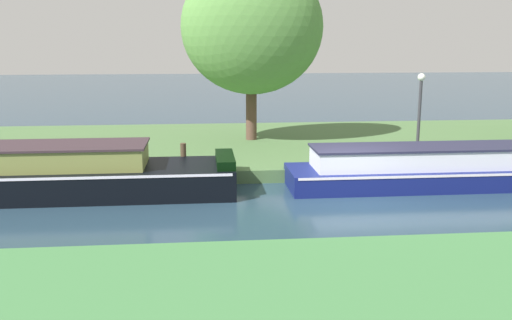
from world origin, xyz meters
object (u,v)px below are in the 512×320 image
object	(u,v)px
navy_barge	(444,169)
black_narrowboat	(32,173)
willow_tree_left	(252,27)
lamp_post	(420,106)
mooring_post_far	(183,156)

from	to	relation	value
navy_barge	black_narrowboat	xyz separation A→B (m)	(-11.81, 0.00, 0.15)
black_narrowboat	willow_tree_left	xyz separation A→B (m)	(6.64, 5.78, 4.05)
black_narrowboat	lamp_post	size ratio (longest dim) A/B	3.72
willow_tree_left	lamp_post	size ratio (longest dim) A/B	2.43
navy_barge	willow_tree_left	bearing A→B (deg)	131.82
mooring_post_far	lamp_post	bearing A→B (deg)	4.61
willow_tree_left	lamp_post	xyz separation A→B (m)	(5.04, -3.97, -2.54)
navy_barge	willow_tree_left	distance (m)	8.82
willow_tree_left	black_narrowboat	bearing A→B (deg)	-138.96
mooring_post_far	black_narrowboat	bearing A→B (deg)	-163.80
navy_barge	lamp_post	bearing A→B (deg)	94.23
mooring_post_far	willow_tree_left	bearing A→B (deg)	61.17
black_narrowboat	lamp_post	distance (m)	11.91
lamp_post	black_narrowboat	bearing A→B (deg)	-171.21
black_narrowboat	willow_tree_left	distance (m)	9.69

